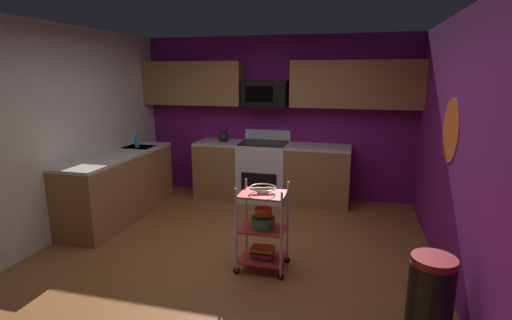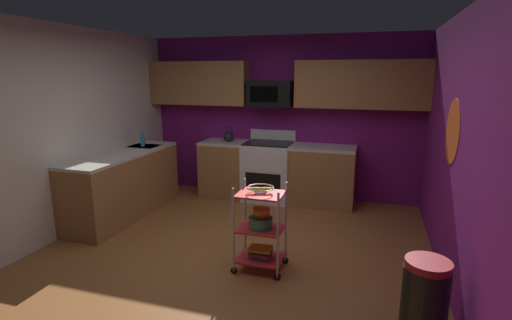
% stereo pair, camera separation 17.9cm
% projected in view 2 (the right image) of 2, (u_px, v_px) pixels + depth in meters
% --- Properties ---
extents(floor, '(4.40, 4.80, 0.04)m').
position_uv_depth(floor, '(230.00, 258.00, 4.29)').
color(floor, '#995B2D').
rests_on(floor, ground).
extents(wall_back, '(4.52, 0.06, 2.60)m').
position_uv_depth(wall_back, '(281.00, 118.00, 6.27)').
color(wall_back, '#751970').
rests_on(wall_back, ground).
extents(wall_left, '(0.06, 4.80, 2.60)m').
position_uv_depth(wall_left, '(56.00, 133.00, 4.64)').
color(wall_left, silver).
rests_on(wall_left, ground).
extents(wall_right, '(0.06, 4.80, 2.60)m').
position_uv_depth(wall_right, '(464.00, 156.00, 3.37)').
color(wall_right, '#751970').
rests_on(wall_right, ground).
extents(wall_flower_decal, '(0.00, 0.65, 0.65)m').
position_uv_depth(wall_flower_decal, '(452.00, 131.00, 3.77)').
color(wall_flower_decal, '#E5591E').
extents(counter_run, '(3.44, 2.61, 0.92)m').
position_uv_depth(counter_run, '(212.00, 177.00, 5.84)').
color(counter_run, '#9E6B3D').
rests_on(counter_run, ground).
extents(oven_range, '(0.76, 0.65, 1.10)m').
position_uv_depth(oven_range, '(268.00, 170.00, 6.18)').
color(oven_range, white).
rests_on(oven_range, ground).
extents(upper_cabinets, '(4.40, 0.33, 0.70)m').
position_uv_depth(upper_cabinets, '(280.00, 84.00, 5.96)').
color(upper_cabinets, '#9E6B3D').
extents(microwave, '(0.70, 0.39, 0.40)m').
position_uv_depth(microwave, '(271.00, 94.00, 6.01)').
color(microwave, black).
extents(rolling_cart, '(0.53, 0.39, 0.91)m').
position_uv_depth(rolling_cart, '(260.00, 228.00, 3.93)').
color(rolling_cart, silver).
rests_on(rolling_cart, ground).
extents(fruit_bowl, '(0.27, 0.27, 0.07)m').
position_uv_depth(fruit_bowl, '(261.00, 189.00, 3.84)').
color(fruit_bowl, silver).
rests_on(fruit_bowl, rolling_cart).
extents(mixing_bowl_large, '(0.25, 0.25, 0.11)m').
position_uv_depth(mixing_bowl_large, '(261.00, 222.00, 3.91)').
color(mixing_bowl_large, '#387F4C').
rests_on(mixing_bowl_large, rolling_cart).
extents(mixing_bowl_small, '(0.18, 0.18, 0.08)m').
position_uv_depth(mixing_bowl_small, '(261.00, 212.00, 3.93)').
color(mixing_bowl_small, orange).
rests_on(mixing_bowl_small, rolling_cart).
extents(book_stack, '(0.25, 0.18, 0.11)m').
position_uv_depth(book_stack, '(260.00, 252.00, 3.99)').
color(book_stack, '#1E4C8C').
rests_on(book_stack, rolling_cart).
extents(kettle, '(0.21, 0.18, 0.26)m').
position_uv_depth(kettle, '(229.00, 137.00, 6.25)').
color(kettle, black).
rests_on(kettle, counter_run).
extents(dish_soap_bottle, '(0.06, 0.06, 0.20)m').
position_uv_depth(dish_soap_bottle, '(142.00, 140.00, 5.82)').
color(dish_soap_bottle, '#2D8CBF').
rests_on(dish_soap_bottle, counter_run).
extents(trash_can, '(0.34, 0.42, 0.66)m').
position_uv_depth(trash_can, '(424.00, 301.00, 2.88)').
color(trash_can, black).
rests_on(trash_can, ground).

